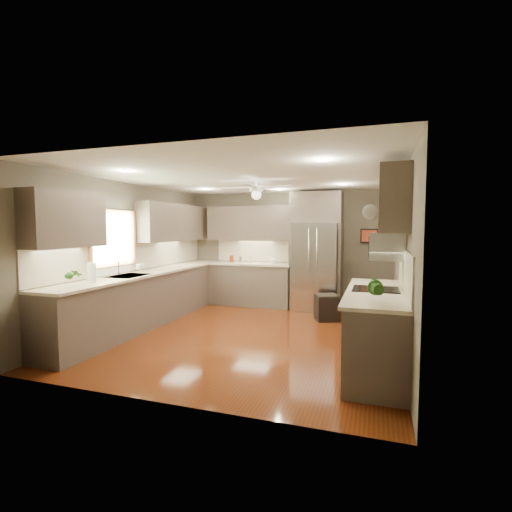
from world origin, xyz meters
The scene contains 27 objects.
floor centered at (0.00, 0.00, 0.00)m, with size 5.00×5.00×0.00m, color #521D0A.
ceiling centered at (0.00, 0.00, 2.50)m, with size 5.00×5.00×0.00m, color white.
wall_back centered at (0.00, 2.50, 1.25)m, with size 4.50×4.50×0.00m, color #5E5547.
wall_front centered at (0.00, -2.50, 1.25)m, with size 4.50×4.50×0.00m, color #5E5547.
wall_left centered at (-2.25, 0.00, 1.25)m, with size 5.00×5.00×0.00m, color #5E5547.
wall_right centered at (2.25, 0.00, 1.25)m, with size 5.00×5.00×0.00m, color #5E5547.
canister_a centered at (-1.22, 2.21, 1.02)m, with size 0.10×0.10×0.15m, color maroon.
canister_b centered at (-1.01, 2.24, 1.01)m, with size 0.08×0.08×0.13m, color silver.
canister_c centered at (-0.79, 2.22, 1.03)m, with size 0.10×0.10×0.17m, color #C6B294.
soap_bottle centered at (-2.06, 0.01, 1.04)m, with size 0.09×0.09×0.19m, color white.
potted_plant_left centered at (-1.94, -1.68, 1.09)m, with size 0.16×0.11×0.31m, color #275B1A.
potted_plant_right centered at (1.91, -1.67, 1.12)m, with size 0.20×0.16×0.36m, color #275B1A.
bowl centered at (-0.23, 2.16, 0.97)m, with size 0.21×0.21×0.05m, color #C6B294.
left_run centered at (-1.95, 0.15, 0.48)m, with size 0.65×4.70×1.45m.
back_run centered at (-0.72, 2.20, 0.48)m, with size 1.85×0.65×1.45m.
uppers centered at (-0.74, 0.71, 1.87)m, with size 4.50×4.70×0.95m.
window centered at (-2.22, -0.50, 1.55)m, with size 0.05×1.12×0.92m.
sink centered at (-1.93, -0.50, 0.91)m, with size 0.50×0.70×0.32m.
refrigerator centered at (0.70, 2.16, 1.19)m, with size 1.06×0.75×2.45m.
right_run centered at (1.93, -0.80, 0.48)m, with size 0.70×2.20×1.45m.
microwave centered at (2.03, -0.55, 1.48)m, with size 0.43×0.55×0.34m.
ceiling_fan centered at (0.00, 0.30, 2.33)m, with size 1.18×1.18×0.32m.
recessed_lights centered at (-0.04, 0.40, 2.49)m, with size 2.84×3.14×0.01m.
wall_clock centered at (1.75, 2.48, 2.05)m, with size 0.30×0.03×0.30m.
framed_print centered at (1.75, 2.48, 1.55)m, with size 0.36×0.03×0.30m.
stool centered at (1.04, 1.34, 0.24)m, with size 0.53×0.53×0.48m.
paper_towel centered at (-1.93, -1.32, 1.08)m, with size 0.12×0.12×0.30m.
Camera 1 is at (1.92, -5.55, 1.71)m, focal length 26.00 mm.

